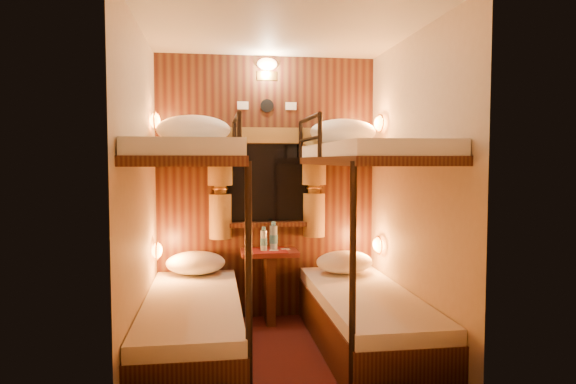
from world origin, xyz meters
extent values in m
plane|color=#39160F|center=(0.00, 0.00, 0.00)|extent=(2.10, 2.10, 0.00)
plane|color=silver|center=(0.00, 0.00, 2.40)|extent=(2.10, 2.10, 0.00)
plane|color=#C6B293|center=(0.00, 1.05, 1.20)|extent=(2.40, 0.00, 2.40)
plane|color=#C6B293|center=(0.00, -1.05, 1.20)|extent=(2.40, 0.00, 2.40)
plane|color=#C6B293|center=(-1.00, 0.00, 1.20)|extent=(0.00, 2.40, 2.40)
plane|color=#C6B293|center=(1.00, 0.00, 1.20)|extent=(0.00, 2.40, 2.40)
cube|color=black|center=(0.00, 1.04, 1.20)|extent=(2.00, 0.03, 2.40)
cube|color=black|center=(-0.65, 0.07, 0.17)|extent=(0.70, 1.90, 0.35)
cube|color=silver|center=(-0.65, 0.07, 0.40)|extent=(0.68, 1.88, 0.10)
cube|color=black|center=(-0.65, 0.07, 1.45)|extent=(0.70, 1.90, 0.06)
cube|color=silver|center=(-0.65, 0.07, 1.53)|extent=(0.68, 1.88, 0.10)
cylinder|color=black|center=(-0.30, -0.83, 0.72)|extent=(0.04, 0.04, 1.45)
cylinder|color=black|center=(-0.30, 0.95, 1.64)|extent=(0.04, 0.04, 0.32)
cylinder|color=black|center=(-0.30, 0.10, 1.64)|extent=(0.04, 0.04, 0.32)
cylinder|color=black|center=(-0.30, 0.53, 1.80)|extent=(0.04, 0.85, 0.04)
cylinder|color=black|center=(-0.30, 0.53, 1.63)|extent=(0.03, 0.85, 0.03)
cube|color=black|center=(0.65, 0.07, 0.17)|extent=(0.70, 1.90, 0.35)
cube|color=silver|center=(0.65, 0.07, 0.40)|extent=(0.68, 1.88, 0.10)
cube|color=black|center=(0.65, 0.07, 1.45)|extent=(0.70, 1.90, 0.06)
cube|color=silver|center=(0.65, 0.07, 1.53)|extent=(0.68, 1.88, 0.10)
cylinder|color=black|center=(0.30, -0.83, 0.72)|extent=(0.04, 0.04, 1.45)
cylinder|color=black|center=(0.30, 0.95, 1.64)|extent=(0.04, 0.04, 0.32)
cylinder|color=black|center=(0.30, 0.10, 1.64)|extent=(0.04, 0.04, 0.32)
cylinder|color=black|center=(0.30, 0.53, 1.80)|extent=(0.04, 0.85, 0.04)
cylinder|color=black|center=(0.30, 0.53, 1.63)|extent=(0.03, 0.85, 0.03)
cube|color=black|center=(0.00, 1.02, 1.25)|extent=(0.98, 0.02, 0.78)
cube|color=black|center=(0.00, 1.01, 1.25)|extent=(0.90, 0.01, 0.70)
cube|color=black|center=(0.00, 0.97, 0.87)|extent=(1.00, 0.12, 0.04)
cube|color=brown|center=(0.00, 0.98, 1.68)|extent=(1.10, 0.06, 0.14)
cylinder|color=brown|center=(-0.43, 0.97, 1.43)|extent=(0.22, 0.22, 0.40)
cylinder|color=brown|center=(-0.43, 0.97, 1.20)|extent=(0.11, 0.11, 0.12)
cylinder|color=brown|center=(-0.43, 0.97, 0.95)|extent=(0.20, 0.20, 0.40)
torus|color=gold|center=(-0.43, 0.97, 1.20)|extent=(0.14, 0.14, 0.02)
cylinder|color=brown|center=(0.43, 0.97, 1.43)|extent=(0.22, 0.22, 0.40)
cylinder|color=brown|center=(0.43, 0.97, 1.20)|extent=(0.11, 0.11, 0.12)
cylinder|color=brown|center=(0.43, 0.97, 0.95)|extent=(0.20, 0.20, 0.40)
torus|color=gold|center=(0.43, 0.97, 1.20)|extent=(0.14, 0.14, 0.02)
cylinder|color=black|center=(0.00, 1.02, 1.95)|extent=(0.12, 0.02, 0.12)
cube|color=silver|center=(-0.22, 1.02, 1.95)|extent=(0.10, 0.01, 0.07)
cube|color=silver|center=(0.22, 1.02, 1.95)|extent=(0.10, 0.01, 0.07)
cube|color=gold|center=(0.00, 1.02, 2.22)|extent=(0.18, 0.01, 0.08)
ellipsoid|color=#FFCC8C|center=(0.00, 1.00, 2.32)|extent=(0.18, 0.09, 0.11)
ellipsoid|color=orange|center=(-0.96, 0.70, 0.70)|extent=(0.08, 0.20, 0.13)
torus|color=gold|center=(-0.96, 0.70, 0.70)|extent=(0.02, 0.17, 0.17)
ellipsoid|color=orange|center=(-0.96, 0.70, 1.78)|extent=(0.08, 0.20, 0.13)
torus|color=gold|center=(-0.96, 0.70, 1.78)|extent=(0.02, 0.17, 0.17)
ellipsoid|color=orange|center=(0.96, 0.70, 0.70)|extent=(0.08, 0.20, 0.13)
torus|color=gold|center=(0.96, 0.70, 0.70)|extent=(0.02, 0.17, 0.17)
ellipsoid|color=orange|center=(0.96, 0.70, 1.78)|extent=(0.08, 0.20, 0.13)
torus|color=gold|center=(0.96, 0.70, 1.78)|extent=(0.02, 0.17, 0.17)
cube|color=#5E2515|center=(0.00, 0.85, 0.63)|extent=(0.50, 0.34, 0.04)
cube|color=black|center=(0.00, 0.85, 0.30)|extent=(0.08, 0.30, 0.61)
cube|color=maroon|center=(0.00, 0.85, 0.65)|extent=(0.30, 0.34, 0.01)
cylinder|color=#99BFE5|center=(-0.05, 0.84, 0.74)|extent=(0.06, 0.06, 0.18)
cylinder|color=#428DC6|center=(-0.05, 0.84, 0.73)|extent=(0.06, 0.06, 0.06)
cylinder|color=#428DC6|center=(-0.05, 0.84, 0.85)|extent=(0.03, 0.03, 0.03)
cylinder|color=#99BFE5|center=(0.04, 0.88, 0.76)|extent=(0.07, 0.07, 0.22)
cylinder|color=#428DC6|center=(0.04, 0.88, 0.75)|extent=(0.07, 0.07, 0.08)
cylinder|color=#428DC6|center=(0.04, 0.88, 0.89)|extent=(0.04, 0.04, 0.03)
cube|color=silver|center=(0.15, 0.88, 0.65)|extent=(0.08, 0.07, 0.01)
cube|color=silver|center=(0.04, 0.82, 0.65)|extent=(0.09, 0.07, 0.01)
ellipsoid|color=white|center=(-0.65, 0.84, 0.56)|extent=(0.52, 0.37, 0.20)
ellipsoid|color=white|center=(0.65, 0.70, 0.56)|extent=(0.50, 0.36, 0.20)
ellipsoid|color=white|center=(-0.65, 0.68, 1.71)|extent=(0.61, 0.44, 0.24)
ellipsoid|color=white|center=(0.65, 0.78, 1.70)|extent=(0.59, 0.42, 0.23)
camera|label=1|loc=(-0.49, -3.67, 1.45)|focal=32.00mm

